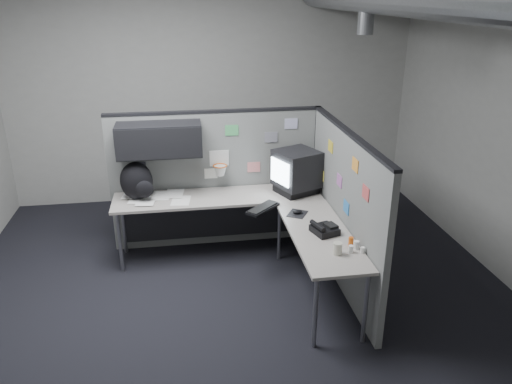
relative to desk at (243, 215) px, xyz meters
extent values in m
cube|color=black|center=(-0.15, -0.70, -0.62)|extent=(5.60, 5.60, 0.01)
cube|color=#9E9E99|center=(-0.15, 2.10, 0.99)|extent=(5.60, 0.01, 3.20)
cube|color=#9E9E99|center=(-0.15, -3.51, 0.99)|extent=(5.60, 0.01, 3.20)
cylinder|color=slate|center=(1.25, 0.10, 1.99)|extent=(0.16, 0.16, 0.30)
cube|color=slate|center=(-0.23, 0.60, 0.19)|extent=(2.43, 0.06, 1.60)
cube|color=black|center=(-0.23, 0.60, 1.00)|extent=(2.43, 0.07, 0.03)
cube|color=black|center=(0.95, 0.60, 0.19)|extent=(0.07, 0.07, 1.60)
cube|color=black|center=(-0.85, 0.40, 0.76)|extent=(0.90, 0.35, 0.35)
cube|color=black|center=(-0.85, 0.22, 0.76)|extent=(0.90, 0.02, 0.33)
cube|color=silver|center=(-0.20, 0.56, 0.47)|extent=(0.22, 0.02, 0.18)
torus|color=#D85914|center=(-0.20, 0.47, 0.41)|extent=(0.16, 0.16, 0.01)
cone|color=white|center=(-0.20, 0.47, 0.35)|extent=(0.14, 0.14, 0.11)
cube|color=#26262D|center=(-1.10, 0.56, 0.41)|extent=(0.15, 0.01, 0.12)
cube|color=#4CB266|center=(-0.05, 0.56, 0.79)|extent=(0.15, 0.01, 0.12)
cube|color=#D87F7F|center=(0.20, 0.56, 0.34)|extent=(0.15, 0.01, 0.12)
cube|color=gray|center=(0.40, 0.56, 0.69)|extent=(0.15, 0.01, 0.12)
cube|color=silver|center=(0.63, 0.56, 0.84)|extent=(0.15, 0.01, 0.12)
cube|color=silver|center=(-0.30, 0.56, 0.29)|extent=(0.15, 0.01, 0.12)
cube|color=slate|center=(0.95, -0.49, 0.19)|extent=(0.06, 2.23, 1.60)
cube|color=black|center=(0.95, -0.49, 1.00)|extent=(0.07, 2.23, 0.03)
cube|color=gold|center=(0.92, -0.05, 0.74)|extent=(0.01, 0.15, 0.12)
cube|color=#B266B2|center=(0.92, -0.40, 0.49)|extent=(0.01, 0.15, 0.12)
cube|color=orange|center=(0.92, -0.80, 0.79)|extent=(0.01, 0.15, 0.12)
cube|color=#E5D84C|center=(0.92, 0.20, 0.34)|extent=(0.01, 0.15, 0.12)
cube|color=#CC4C4C|center=(0.92, -1.10, 0.64)|extent=(0.01, 0.15, 0.12)
cube|color=#337FCC|center=(0.92, -0.65, 0.31)|extent=(0.01, 0.15, 0.12)
cube|color=#9C958D|center=(-0.25, 0.28, 0.10)|extent=(2.30, 0.56, 0.03)
cube|color=#9C958D|center=(0.63, -0.78, 0.10)|extent=(0.56, 1.55, 0.03)
cube|color=black|center=(-0.25, 0.50, -0.21)|extent=(2.18, 0.02, 0.55)
cylinder|color=gray|center=(-1.33, 0.06, -0.26)|extent=(0.04, 0.04, 0.70)
cylinder|color=gray|center=(-1.33, 0.50, -0.26)|extent=(0.04, 0.04, 0.70)
cylinder|color=gray|center=(0.41, 0.06, -0.26)|extent=(0.04, 0.04, 0.70)
cylinder|color=gray|center=(0.41, -1.48, -0.26)|extent=(0.04, 0.04, 0.70)
cylinder|color=gray|center=(0.85, -1.48, -0.26)|extent=(0.04, 0.04, 0.70)
cube|color=black|center=(0.64, 0.26, 0.16)|extent=(0.51, 0.49, 0.08)
cube|color=black|center=(0.64, 0.26, 0.40)|extent=(0.56, 0.56, 0.41)
cube|color=white|center=(0.43, 0.17, 0.40)|extent=(0.14, 0.31, 0.26)
cube|color=black|center=(0.19, -0.16, 0.13)|extent=(0.40, 0.39, 0.03)
cube|color=black|center=(0.19, -0.16, 0.15)|extent=(0.36, 0.35, 0.01)
cube|color=black|center=(0.52, -0.33, 0.12)|extent=(0.26, 0.27, 0.01)
ellipsoid|color=black|center=(0.52, -0.33, 0.14)|extent=(0.11, 0.09, 0.04)
cube|color=black|center=(0.67, -0.79, 0.15)|extent=(0.27, 0.28, 0.06)
cylinder|color=black|center=(0.60, -0.80, 0.20)|extent=(0.11, 0.21, 0.05)
cube|color=black|center=(0.73, -0.78, 0.19)|extent=(0.13, 0.15, 0.02)
cylinder|color=silver|center=(0.86, -1.13, 0.16)|extent=(0.05, 0.05, 0.08)
cylinder|color=silver|center=(0.79, -1.19, 0.15)|extent=(0.05, 0.05, 0.07)
cylinder|color=silver|center=(0.89, -1.21, 0.14)|extent=(0.04, 0.04, 0.06)
cylinder|color=#D85914|center=(0.83, -1.08, 0.16)|extent=(0.05, 0.05, 0.09)
cylinder|color=beige|center=(0.67, -1.20, 0.17)|extent=(0.09, 0.09, 0.11)
cube|color=white|center=(-0.66, 0.21, 0.12)|extent=(0.23, 0.30, 0.00)
cube|color=white|center=(-0.87, 0.38, 0.12)|extent=(0.23, 0.30, 0.00)
cube|color=white|center=(-1.11, 0.32, 0.12)|extent=(0.23, 0.30, 0.00)
cube|color=white|center=(-0.72, 0.41, 0.13)|extent=(0.23, 0.30, 0.00)
cube|color=white|center=(-1.03, 0.23, 0.13)|extent=(0.23, 0.30, 0.00)
cube|color=white|center=(-1.19, 0.44, 0.13)|extent=(0.23, 0.30, 0.00)
ellipsoid|color=black|center=(-1.12, 0.33, 0.33)|extent=(0.41, 0.35, 0.43)
ellipsoid|color=black|center=(-1.03, 0.22, 0.27)|extent=(0.22, 0.16, 0.19)
camera|label=1|loc=(-0.62, -4.86, 2.24)|focal=35.00mm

